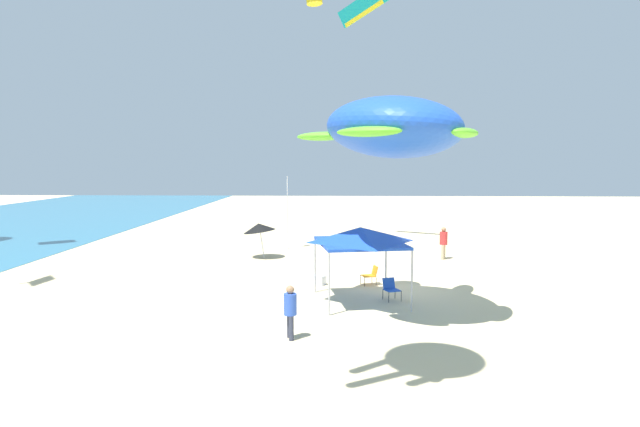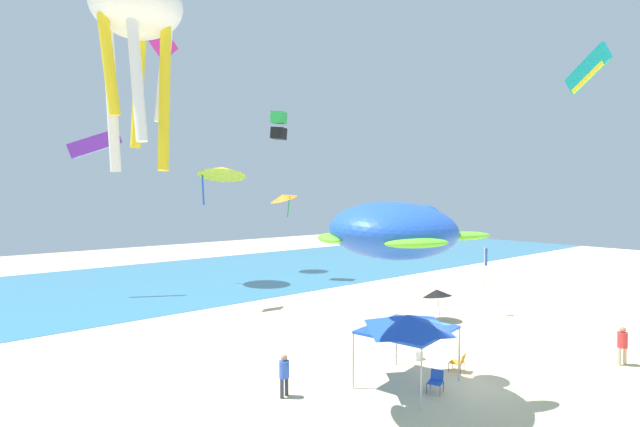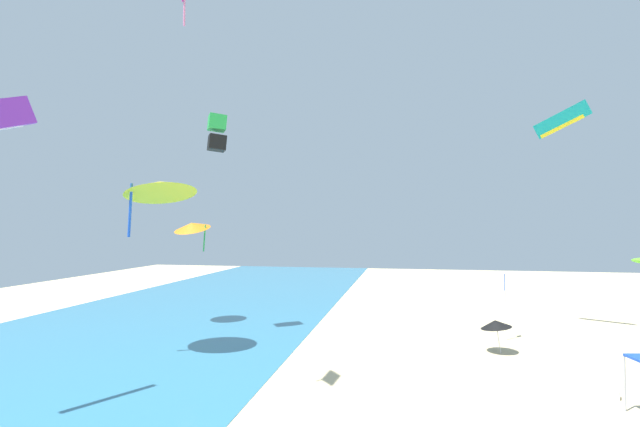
{
  "view_description": "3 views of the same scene",
  "coord_description": "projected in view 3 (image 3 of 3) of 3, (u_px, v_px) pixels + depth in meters",
  "views": [
    {
      "loc": [
        -21.93,
        2.13,
        5.33
      ],
      "look_at": [
        -0.8,
        2.9,
        3.27
      ],
      "focal_mm": 30.86,
      "sensor_mm": 36.0,
      "label": 1
    },
    {
      "loc": [
        -16.36,
        -10.77,
        7.61
      ],
      "look_at": [
        0.65,
        9.36,
        6.62
      ],
      "focal_mm": 26.67,
      "sensor_mm": 36.0,
      "label": 2
    },
    {
      "loc": [
        -19.95,
        11.81,
        7.34
      ],
      "look_at": [
        0.65,
        15.73,
        8.02
      ],
      "focal_mm": 24.73,
      "sensor_mm": 36.0,
      "label": 3
    }
  ],
  "objects": [
    {
      "name": "kite_box_green",
      "position": [
        217.0,
        133.0,
        30.63
      ],
      "size": [
        1.64,
        1.66,
        2.54
      ],
      "rotation": [
        0.0,
        0.0,
        3.7
      ],
      "color": "green"
    },
    {
      "name": "banner_flag",
      "position": [
        505.0,
        300.0,
        28.88
      ],
      "size": [
        0.36,
        0.06,
        4.37
      ],
      "color": "silver",
      "rests_on": "ground"
    },
    {
      "name": "kite_delta_yellow",
      "position": [
        160.0,
        188.0,
        25.75
      ],
      "size": [
        5.82,
        5.83,
        3.75
      ],
      "rotation": [
        0.0,
        0.0,
        5.56
      ],
      "color": "yellow"
    },
    {
      "name": "kite_delta_orange",
      "position": [
        192.0,
        226.0,
        33.78
      ],
      "size": [
        3.14,
        3.12,
        2.58
      ],
      "rotation": [
        0.0,
        0.0,
        1.43
      ],
      "color": "orange"
    },
    {
      "name": "beach_umbrella",
      "position": [
        496.0,
        324.0,
        25.87
      ],
      "size": [
        1.76,
        1.8,
        2.04
      ],
      "color": "silver",
      "rests_on": "ground"
    },
    {
      "name": "kite_parafoil_teal",
      "position": [
        562.0,
        120.0,
        31.47
      ],
      "size": [
        2.32,
        3.36,
        2.32
      ],
      "rotation": [
        0.0,
        0.0,
        0.92
      ],
      "color": "teal"
    },
    {
      "name": "ocean_strip",
      "position": [
        42.0,
        369.0,
        22.8
      ],
      "size": [
        120.0,
        23.98,
        0.02
      ],
      "primitive_type": "cube",
      "color": "teal",
      "rests_on": "ground"
    },
    {
      "name": "cooler_box",
      "position": [
        611.0,
        393.0,
        18.95
      ],
      "size": [
        0.64,
        0.74,
        0.4
      ],
      "color": "white",
      "rests_on": "ground"
    }
  ]
}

